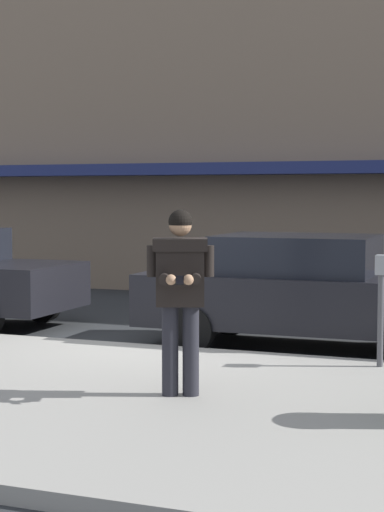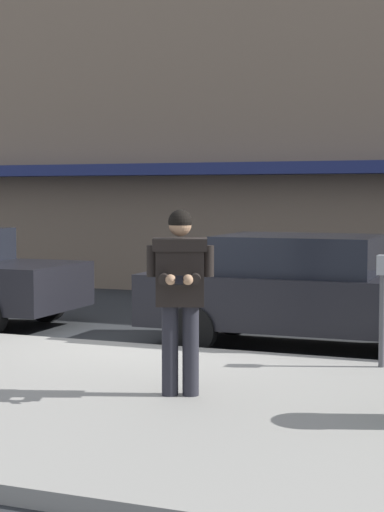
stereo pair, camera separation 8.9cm
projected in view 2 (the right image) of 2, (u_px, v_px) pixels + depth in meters
ground_plane at (167, 353)px, 11.28m from camera, size 80.00×80.00×0.00m
sidewalk at (146, 403)px, 8.27m from camera, size 32.00×5.30×0.14m
curb_paint_line at (240, 357)px, 10.97m from camera, size 28.00×0.12×0.01m
storefront_facade at (363, 50)px, 18.43m from camera, size 28.00×4.70×10.40m
parked_sedan_mid at (310, 291)px, 11.46m from camera, size 4.52×1.96×1.54m
man_texting_on_phone at (180, 282)px, 8.22m from camera, size 0.62×0.65×1.81m
parking_meter at (383, 294)px, 9.60m from camera, size 0.12×0.18×1.27m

